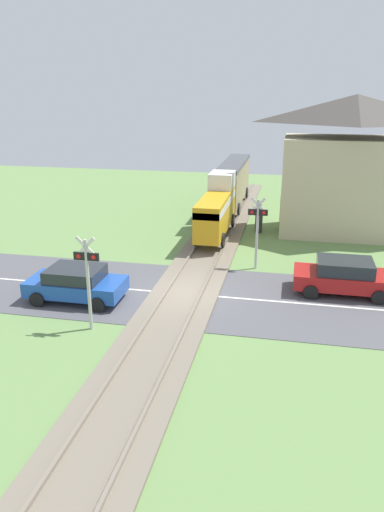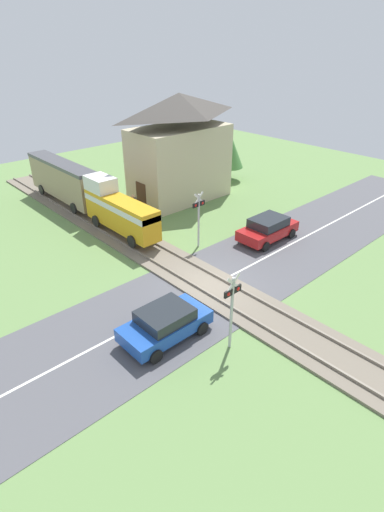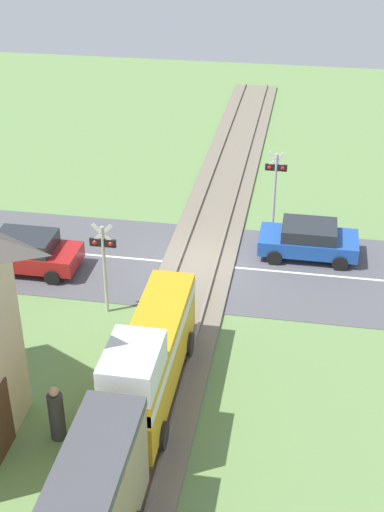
{
  "view_description": "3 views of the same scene",
  "coord_description": "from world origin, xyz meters",
  "px_view_note": "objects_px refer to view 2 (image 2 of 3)",
  "views": [
    {
      "loc": [
        4.14,
        -18.57,
        8.23
      ],
      "look_at": [
        0.0,
        1.43,
        1.2
      ],
      "focal_mm": 35.0,
      "sensor_mm": 36.0,
      "label": 1
    },
    {
      "loc": [
        -12.23,
        -11.89,
        11.17
      ],
      "look_at": [
        0.0,
        1.43,
        1.2
      ],
      "focal_mm": 28.0,
      "sensor_mm": 36.0,
      "label": 2
    },
    {
      "loc": [
        -3.83,
        23.48,
        14.07
      ],
      "look_at": [
        0.0,
        1.43,
        1.2
      ],
      "focal_mm": 50.0,
      "sensor_mm": 36.0,
      "label": 3
    }
  ],
  "objects_px": {
    "pedestrian_by_station": "(134,207)",
    "crossing_signal_east_approach": "(199,213)",
    "station_building": "(180,150)",
    "car_far_side": "(268,228)",
    "train": "(84,191)",
    "car_near_crossing": "(165,323)",
    "crossing_signal_west_approach": "(232,303)"
  },
  "relations": [
    {
      "from": "crossing_signal_west_approach",
      "to": "pedestrian_by_station",
      "type": "height_order",
      "value": "crossing_signal_west_approach"
    },
    {
      "from": "train",
      "to": "station_building",
      "type": "xyz_separation_m",
      "value": [
        7.15,
        -1.78,
        1.91
      ]
    },
    {
      "from": "station_building",
      "to": "train",
      "type": "bearing_deg",
      "value": 166.0
    },
    {
      "from": "crossing_signal_west_approach",
      "to": "station_building",
      "type": "height_order",
      "value": "station_building"
    },
    {
      "from": "pedestrian_by_station",
      "to": "car_near_crossing",
      "type": "bearing_deg",
      "value": -119.56
    },
    {
      "from": "crossing_signal_east_approach",
      "to": "station_building",
      "type": "height_order",
      "value": "station_building"
    },
    {
      "from": "train",
      "to": "car_far_side",
      "type": "distance_m",
      "value": 12.7
    },
    {
      "from": "car_near_crossing",
      "to": "pedestrian_by_station",
      "type": "distance_m",
      "value": 12.95
    },
    {
      "from": "car_far_side",
      "to": "crossing_signal_east_approach",
      "type": "distance_m",
      "value": 4.63
    },
    {
      "from": "car_far_side",
      "to": "crossing_signal_east_approach",
      "type": "xyz_separation_m",
      "value": [
        -3.79,
        2.24,
        1.41
      ]
    },
    {
      "from": "pedestrian_by_station",
      "to": "crossing_signal_east_approach",
      "type": "bearing_deg",
      "value": -86.75
    },
    {
      "from": "station_building",
      "to": "car_far_side",
      "type": "bearing_deg",
      "value": -94.73
    },
    {
      "from": "crossing_signal_east_approach",
      "to": "station_building",
      "type": "xyz_separation_m",
      "value": [
        4.55,
        6.9,
        1.59
      ]
    },
    {
      "from": "train",
      "to": "station_building",
      "type": "distance_m",
      "value": 7.61
    },
    {
      "from": "car_far_side",
      "to": "station_building",
      "type": "xyz_separation_m",
      "value": [
        0.76,
        9.14,
        3.01
      ]
    },
    {
      "from": "crossing_signal_west_approach",
      "to": "crossing_signal_east_approach",
      "type": "bearing_deg",
      "value": 54.78
    },
    {
      "from": "train",
      "to": "crossing_signal_east_approach",
      "type": "distance_m",
      "value": 9.07
    },
    {
      "from": "car_far_side",
      "to": "pedestrian_by_station",
      "type": "relative_size",
      "value": 2.33
    },
    {
      "from": "car_far_side",
      "to": "train",
      "type": "bearing_deg",
      "value": 120.33
    },
    {
      "from": "crossing_signal_east_approach",
      "to": "car_near_crossing",
      "type": "bearing_deg",
      "value": -142.75
    },
    {
      "from": "train",
      "to": "car_near_crossing",
      "type": "bearing_deg",
      "value": -106.69
    },
    {
      "from": "crossing_signal_east_approach",
      "to": "train",
      "type": "bearing_deg",
      "value": 106.67
    },
    {
      "from": "car_far_side",
      "to": "crossing_signal_west_approach",
      "type": "distance_m",
      "value": 10.45
    },
    {
      "from": "car_near_crossing",
      "to": "crossing_signal_west_approach",
      "type": "xyz_separation_m",
      "value": [
        1.54,
        -2.24,
        1.45
      ]
    },
    {
      "from": "car_near_crossing",
      "to": "crossing_signal_east_approach",
      "type": "bearing_deg",
      "value": 37.25
    },
    {
      "from": "car_near_crossing",
      "to": "car_far_side",
      "type": "bearing_deg",
      "value": 15.3
    },
    {
      "from": "car_far_side",
      "to": "crossing_signal_west_approach",
      "type": "relative_size",
      "value": 1.18
    },
    {
      "from": "car_near_crossing",
      "to": "crossing_signal_west_approach",
      "type": "relative_size",
      "value": 1.12
    },
    {
      "from": "train",
      "to": "crossing_signal_east_approach",
      "type": "bearing_deg",
      "value": -73.33
    },
    {
      "from": "train",
      "to": "station_building",
      "type": "relative_size",
      "value": 1.87
    },
    {
      "from": "crossing_signal_east_approach",
      "to": "pedestrian_by_station",
      "type": "xyz_separation_m",
      "value": [
        -0.35,
        6.14,
        -1.39
      ]
    },
    {
      "from": "crossing_signal_west_approach",
      "to": "crossing_signal_east_approach",
      "type": "relative_size",
      "value": 1.0
    }
  ]
}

